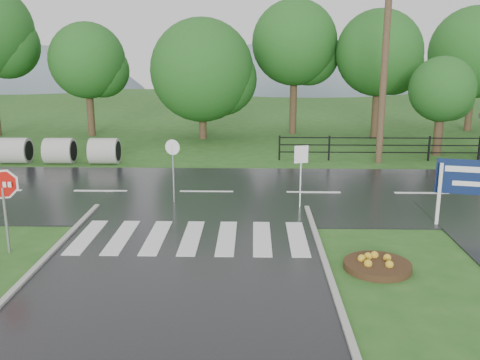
{
  "coord_description": "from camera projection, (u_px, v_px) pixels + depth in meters",
  "views": [
    {
      "loc": [
        1.73,
        -9.27,
        5.32
      ],
      "look_at": [
        1.35,
        6.0,
        1.5
      ],
      "focal_mm": 40.0,
      "sensor_mm": 36.0,
      "label": 1
    }
  ],
  "objects": [
    {
      "name": "fence_west",
      "position": [
        379.0,
        146.0,
        25.47
      ],
      "size": [
        9.58,
        0.08,
        1.2
      ],
      "color": "black",
      "rests_on": "ground"
    },
    {
      "name": "treeline",
      "position": [
        241.0,
        134.0,
        33.57
      ],
      "size": [
        83.2,
        5.2,
        10.0
      ],
      "color": "#184F18",
      "rests_on": "ground"
    },
    {
      "name": "main_road",
      "position": [
        207.0,
        193.0,
        20.02
      ],
      "size": [
        90.0,
        8.0,
        0.04
      ],
      "primitive_type": "cube",
      "color": "black",
      "rests_on": "ground"
    },
    {
      "name": "utility_pole_east",
      "position": [
        385.0,
        59.0,
        24.01
      ],
      "size": [
        1.67,
        0.31,
        9.36
      ],
      "color": "#473523",
      "rests_on": "ground"
    },
    {
      "name": "entrance_tree_left",
      "position": [
        442.0,
        90.0,
        26.23
      ],
      "size": [
        3.21,
        3.21,
        4.89
      ],
      "color": "#3D2B1C",
      "rests_on": "ground"
    },
    {
      "name": "estate_billboard",
      "position": [
        476.0,
        181.0,
        16.02
      ],
      "size": [
        2.29,
        0.57,
        2.04
      ],
      "color": "silver",
      "rests_on": "ground"
    },
    {
      "name": "flower_bed",
      "position": [
        377.0,
        264.0,
        13.12
      ],
      "size": [
        1.65,
        1.65,
        0.33
      ],
      "color": "#332111",
      "rests_on": "ground"
    },
    {
      "name": "reg_sign_round",
      "position": [
        173.0,
        164.0,
        18.28
      ],
      "size": [
        0.52,
        0.15,
        2.27
      ],
      "color": "#939399",
      "rests_on": "ground"
    },
    {
      "name": "ground",
      "position": [
        162.0,
        330.0,
        10.32
      ],
      "size": [
        120.0,
        120.0,
        0.0
      ],
      "primitive_type": "plane",
      "color": "#27561C",
      "rests_on": "ground"
    },
    {
      "name": "stop_sign",
      "position": [
        3.0,
        191.0,
        13.8
      ],
      "size": [
        1.01,
        0.38,
        2.41
      ],
      "color": "#939399",
      "rests_on": "ground"
    },
    {
      "name": "crosswalk",
      "position": [
        192.0,
        237.0,
        15.15
      ],
      "size": [
        6.5,
        2.8,
        0.02
      ],
      "color": "silver",
      "rests_on": "ground"
    },
    {
      "name": "hills",
      "position": [
        265.0,
        195.0,
        77.04
      ],
      "size": [
        102.0,
        48.0,
        48.0
      ],
      "color": "slate",
      "rests_on": "ground"
    },
    {
      "name": "reg_sign_small",
      "position": [
        301.0,
        164.0,
        17.72
      ],
      "size": [
        0.47,
        0.14,
        2.16
      ],
      "color": "#939399",
      "rests_on": "ground"
    }
  ]
}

